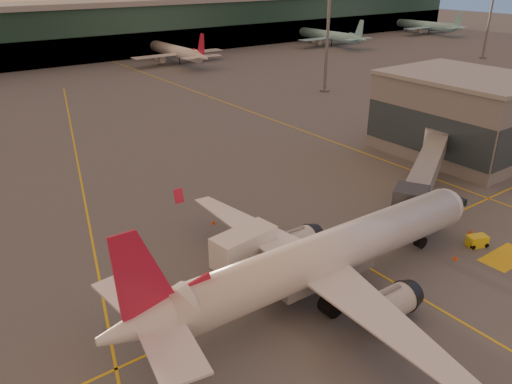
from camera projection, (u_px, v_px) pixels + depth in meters
ground at (357, 301)px, 44.91m from camera, size 600.00×600.00×0.00m
taxi_markings at (99, 171)px, 73.52m from camera, size 100.12×173.00×0.01m
gate_building at (461, 115)px, 78.15m from camera, size 18.40×22.40×12.60m
mast_east_near at (328, 27)px, 113.96m from camera, size 2.40×2.40×25.60m
mast_east_far at (491, 10)px, 157.50m from camera, size 2.40×2.40×25.60m
distant_aircraft_row at (66, 76)px, 137.19m from camera, size 350.00×34.00×13.00m
main_airplane at (320, 259)px, 44.20m from camera, size 39.62×35.63×11.97m
jet_bridge at (429, 165)px, 64.54m from camera, size 25.41×15.48×5.91m
catering_truck at (245, 252)px, 47.35m from camera, size 6.64×3.50×4.93m
gpu_cart at (477, 241)px, 53.56m from camera, size 2.42×1.96×1.23m
pushback_tug at (424, 223)px, 57.11m from camera, size 3.52×2.73×1.61m
cone_nose at (471, 232)px, 56.09m from camera, size 0.50×0.50×0.63m
cone_wing_left at (213, 222)px, 58.28m from camera, size 0.44×0.44×0.56m
cone_fwd at (455, 257)px, 51.17m from camera, size 0.48×0.48×0.61m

